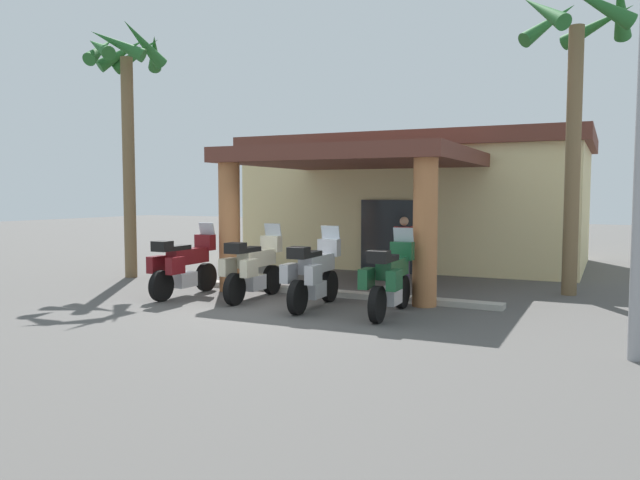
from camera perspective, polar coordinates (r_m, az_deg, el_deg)
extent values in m
plane|color=#514F4C|center=(12.36, -4.17, -6.36)|extent=(80.00, 80.00, 0.00)
cube|color=beige|center=(20.90, 9.28, 2.94)|extent=(10.31, 6.47, 3.63)
cube|color=#1E2328|center=(17.96, 6.52, 0.33)|extent=(1.80, 0.17, 2.10)
cube|color=brown|center=(15.54, 3.53, 7.55)|extent=(5.67, 5.44, 0.35)
cylinder|color=#B27042|center=(14.64, -8.31, 1.17)|extent=(0.49, 0.49, 2.99)
cylinder|color=#B27042|center=(12.68, 9.62, 0.68)|extent=(0.49, 0.49, 2.99)
cube|color=brown|center=(20.95, 9.35, 8.51)|extent=(10.72, 6.89, 0.44)
cylinder|color=black|center=(14.79, -10.41, -3.37)|extent=(0.15, 0.66, 0.66)
cylinder|color=black|center=(13.60, -14.35, -4.10)|extent=(0.15, 0.66, 0.66)
cube|color=silver|center=(14.16, -12.36, -3.57)|extent=(0.33, 0.56, 0.32)
cube|color=maroon|center=(14.22, -12.02, -1.47)|extent=(0.31, 1.15, 0.34)
cube|color=black|center=(13.93, -12.93, -0.69)|extent=(0.29, 0.60, 0.10)
cube|color=maroon|center=(14.69, -10.50, -0.20)|extent=(0.44, 0.25, 0.36)
cube|color=#B2BCC6|center=(14.74, -10.33, 0.90)|extent=(0.40, 0.12, 0.36)
cube|color=maroon|center=(13.83, -14.79, -2.18)|extent=(0.19, 0.44, 0.36)
cube|color=maroon|center=(13.49, -13.13, -2.30)|extent=(0.19, 0.44, 0.36)
cube|color=black|center=(13.54, -14.28, -0.56)|extent=(0.36, 0.32, 0.22)
cylinder|color=black|center=(14.16, -4.43, -3.65)|extent=(0.17, 0.66, 0.66)
cylinder|color=black|center=(12.85, -7.85, -4.49)|extent=(0.17, 0.66, 0.66)
cube|color=silver|center=(13.47, -6.11, -3.90)|extent=(0.34, 0.57, 0.32)
cube|color=beige|center=(13.54, -5.80, -1.68)|extent=(0.34, 1.16, 0.34)
cube|color=black|center=(13.22, -6.59, -0.87)|extent=(0.30, 0.61, 0.10)
cube|color=beige|center=(14.05, -4.49, -0.35)|extent=(0.45, 0.26, 0.36)
cube|color=#B2BCC6|center=(14.10, -4.34, 0.81)|extent=(0.40, 0.13, 0.36)
cube|color=beige|center=(13.06, -8.47, -2.45)|extent=(0.20, 0.45, 0.36)
cube|color=beige|center=(12.78, -6.52, -2.58)|extent=(0.20, 0.45, 0.36)
cube|color=black|center=(12.79, -7.77, -0.74)|extent=(0.37, 0.33, 0.22)
cylinder|color=black|center=(13.14, 0.88, -4.25)|extent=(0.18, 0.67, 0.66)
cylinder|color=black|center=(11.75, -2.07, -5.28)|extent=(0.18, 0.67, 0.66)
cube|color=silver|center=(12.41, -0.56, -4.57)|extent=(0.35, 0.58, 0.32)
cube|color=#B2B2B7|center=(12.48, -0.28, -2.16)|extent=(0.37, 1.17, 0.34)
cube|color=black|center=(12.14, -0.95, -1.30)|extent=(0.32, 0.62, 0.10)
cube|color=#B2B2B7|center=(13.03, 0.85, -0.70)|extent=(0.45, 0.27, 0.36)
cube|color=#B2BCC6|center=(13.08, 0.98, 0.55)|extent=(0.41, 0.14, 0.36)
cube|color=#B2B2B7|center=(11.93, -2.89, -3.05)|extent=(0.21, 0.45, 0.36)
cube|color=#B2B2B7|center=(11.71, -0.61, -3.18)|extent=(0.21, 0.45, 0.36)
cube|color=black|center=(11.68, -1.98, -1.18)|extent=(0.38, 0.34, 0.22)
cylinder|color=black|center=(12.51, 7.54, -4.73)|extent=(0.18, 0.67, 0.66)
cylinder|color=black|center=(11.05, 5.29, -5.91)|extent=(0.18, 0.67, 0.66)
cube|color=silver|center=(11.74, 6.45, -5.11)|extent=(0.35, 0.58, 0.32)
cube|color=#19512D|center=(11.81, 6.69, -2.56)|extent=(0.37, 1.17, 0.34)
cube|color=black|center=(11.46, 6.19, -1.66)|extent=(0.32, 0.62, 0.10)
cube|color=#19512D|center=(12.39, 7.56, -0.99)|extent=(0.45, 0.27, 0.36)
cube|color=#B2BCC6|center=(12.44, 7.67, 0.32)|extent=(0.41, 0.14, 0.36)
cube|color=#19512D|center=(11.20, 4.28, -3.53)|extent=(0.21, 0.45, 0.36)
cube|color=#19512D|center=(11.04, 6.83, -3.67)|extent=(0.21, 0.45, 0.36)
cube|color=black|center=(10.98, 5.40, -1.55)|extent=(0.38, 0.34, 0.22)
cylinder|color=#3F334C|center=(16.00, 7.98, -2.44)|extent=(0.14, 0.14, 0.84)
cylinder|color=#3F334C|center=(15.93, 7.38, -2.46)|extent=(0.14, 0.14, 0.84)
cylinder|color=#B23333|center=(15.90, 7.71, 0.13)|extent=(0.32, 0.32, 0.60)
cylinder|color=#B23333|center=(15.98, 8.45, 0.25)|extent=(0.09, 0.09, 0.57)
cylinder|color=#B23333|center=(15.82, 6.96, 0.22)|extent=(0.09, 0.09, 0.57)
sphere|color=tan|center=(15.87, 7.72, 1.72)|extent=(0.23, 0.23, 0.23)
cylinder|color=brown|center=(17.64, -17.13, 6.28)|extent=(0.32, 0.32, 5.91)
cone|color=#236028|center=(17.48, -15.90, 16.99)|extent=(0.58, 1.42, 1.17)
cone|color=#236028|center=(18.01, -14.94, 16.28)|extent=(1.26, 1.35, 0.88)
cone|color=#236028|center=(18.71, -16.47, 16.02)|extent=(1.46, 0.87, 1.08)
cone|color=#236028|center=(18.75, -17.73, 16.02)|extent=(1.12, 1.34, 1.13)
cone|color=#236028|center=(18.38, -19.47, 16.19)|extent=(0.77, 1.46, 1.10)
cone|color=#236028|center=(17.77, -19.63, 16.37)|extent=(1.51, 0.92, 0.90)
cone|color=#236028|center=(17.35, -18.11, 16.76)|extent=(1.48, 1.00, 0.94)
cylinder|color=brown|center=(14.98, 22.18, 6.62)|extent=(0.33, 0.33, 5.95)
cone|color=#236028|center=(15.38, 25.87, 18.85)|extent=(0.46, 1.59, 1.32)
cone|color=#236028|center=(16.17, 24.12, 17.58)|extent=(1.73, 1.07, 0.85)
cone|color=#236028|center=(16.10, 20.35, 18.23)|extent=(1.35, 1.44, 1.25)
cone|color=#236028|center=(15.00, 19.79, 19.25)|extent=(1.37, 1.46, 1.20)
cone|color=#236028|center=(14.72, 23.98, 19.27)|extent=(1.65, 1.13, 1.09)
cube|color=#ADA89E|center=(14.15, -0.61, -4.75)|extent=(8.48, 0.36, 0.12)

